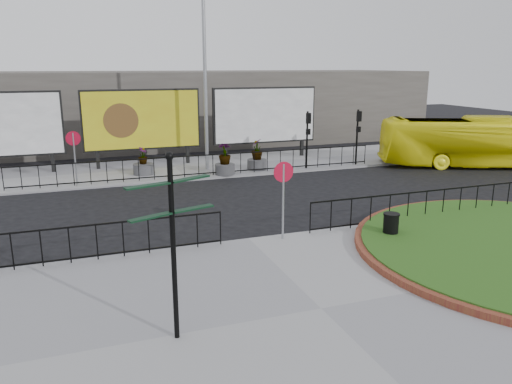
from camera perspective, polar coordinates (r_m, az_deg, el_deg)
name	(u,v)px	position (r m, az deg, el deg)	size (l,w,h in m)	color
ground	(249,242)	(15.89, -0.85, -5.70)	(90.00, 90.00, 0.00)	black
pavement_near	(321,311)	(11.65, 7.44, -13.32)	(30.00, 10.00, 0.12)	gray
pavement_far	(175,168)	(27.10, -9.19, 2.69)	(44.00, 6.00, 0.12)	gray
railing_near_left	(41,248)	(14.66, -23.33, -5.89)	(10.00, 0.10, 1.10)	black
railing_near_right	(426,205)	(18.51, 18.85, -1.40)	(9.00, 0.10, 1.10)	black
railing_far	(206,165)	(24.60, -5.75, 3.07)	(18.00, 0.10, 1.10)	black
speed_sign_far	(74,146)	(23.78, -20.09, 4.93)	(0.64, 0.07, 2.47)	gray
speed_sign_near	(283,183)	(15.33, 3.14, 1.01)	(0.64, 0.07, 2.47)	gray
billboard_mid	(142,120)	(27.44, -12.90, 8.02)	(6.20, 0.31, 4.10)	black
billboard_right	(265,116)	(29.14, 1.03, 8.72)	(6.20, 0.31, 4.10)	black
lamp_post	(205,77)	(25.92, -5.83, 12.89)	(0.74, 0.18, 9.23)	gray
signal_pole_a	(308,131)	(26.27, 5.93, 6.94)	(0.22, 0.26, 3.00)	black
signal_pole_b	(358,129)	(27.70, 11.57, 7.11)	(0.22, 0.26, 3.00)	black
building_backdrop	(147,108)	(36.56, -12.38, 9.38)	(40.00, 10.00, 5.00)	#5D5751
fingerpost_sign	(172,230)	(9.64, -9.53, -4.26)	(1.74, 0.83, 3.78)	black
litter_bin	(391,226)	(16.19, 15.15, -3.79)	(0.51, 0.51, 0.84)	black
bus	(473,142)	(29.75, 23.55, 5.27)	(2.30, 9.82, 2.74)	#FDF316
planter_a	(143,166)	(25.56, -12.75, 2.96)	(1.02, 1.02, 1.37)	#4C4C4F
planter_b	(225,162)	(24.94, -3.59, 3.40)	(1.00, 1.00, 1.60)	#4C4C4F
planter_c	(257,158)	(26.10, 0.11, 3.89)	(1.02, 1.02, 1.60)	#4C4C4F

